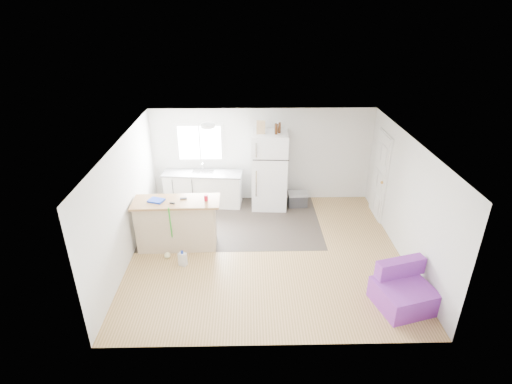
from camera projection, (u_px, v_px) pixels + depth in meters
room at (267, 200)px, 7.80m from camera, size 5.51×5.01×2.41m
vinyl_zone at (233, 222)px, 9.43m from camera, size 4.05×2.50×0.00m
window at (200, 143)px, 9.85m from camera, size 1.18×0.06×0.98m
interior_door at (380, 176)px, 9.32m from camera, size 0.11×0.92×2.10m
ceiling_fixture at (208, 126)px, 8.35m from camera, size 0.30×0.30×0.07m
kitchen_cabinets at (203, 188)px, 10.07m from camera, size 2.01×0.79×1.15m
peninsula at (177, 224)px, 8.28m from camera, size 1.77×0.72×1.08m
refrigerator at (270, 170)px, 9.78m from camera, size 0.89×0.85×1.92m
cooler at (297, 199)px, 10.09m from camera, size 0.50×0.35×0.37m
purple_seat at (403, 291)px, 6.79m from camera, size 1.07×1.05×0.73m
cleaner_jug at (183, 259)px, 7.84m from camera, size 0.18×0.16×0.33m
mop at (169, 247)px, 8.06m from camera, size 0.22×0.33×1.18m
red_cup at (206, 198)px, 8.03m from camera, size 0.10×0.10×0.12m
blue_tray at (156, 200)px, 8.03m from camera, size 0.36×0.31×0.04m
tool_a at (183, 198)px, 8.11m from camera, size 0.15×0.07×0.03m
tool_b at (172, 203)px, 7.93m from camera, size 0.11×0.07×0.03m
cardboard_box at (261, 127)px, 9.24m from camera, size 0.20×0.11×0.30m
bottle_left at (276, 129)px, 9.21m from camera, size 0.09×0.09×0.25m
bottle_right at (279, 128)px, 9.30m from camera, size 0.09×0.09×0.25m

